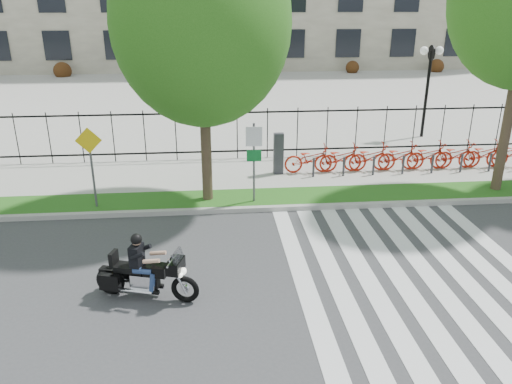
{
  "coord_description": "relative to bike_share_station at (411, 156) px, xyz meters",
  "views": [
    {
      "loc": [
        0.18,
        -9.95,
        6.08
      ],
      "look_at": [
        1.37,
        3.0,
        1.07
      ],
      "focal_mm": 35.0,
      "sensor_mm": 36.0,
      "label": 1
    }
  ],
  "objects": [
    {
      "name": "curb",
      "position": [
        -7.57,
        -3.1,
        -0.59
      ],
      "size": [
        60.0,
        0.2,
        0.15
      ],
      "primitive_type": "cube",
      "color": "#A19F98",
      "rests_on": "ground"
    },
    {
      "name": "sign_pole_regulatory",
      "position": [
        -6.11,
        -2.62,
        1.07
      ],
      "size": [
        0.5,
        0.09,
        2.5
      ],
      "color": "#59595B",
      "rests_on": "grass_verge"
    },
    {
      "name": "iron_fence",
      "position": [
        -7.57,
        2.0,
        0.48
      ],
      "size": [
        30.0,
        0.06,
        2.0
      ],
      "primitive_type": null,
      "color": "black",
      "rests_on": "sidewalk"
    },
    {
      "name": "ground",
      "position": [
        -7.57,
        -7.2,
        -0.67
      ],
      "size": [
        120.0,
        120.0,
        0.0
      ],
      "primitive_type": "plane",
      "color": "#3A3A3D",
      "rests_on": "ground"
    },
    {
      "name": "sign_pole_warning",
      "position": [
        -10.97,
        -2.62,
        1.08
      ],
      "size": [
        0.78,
        0.09,
        2.49
      ],
      "color": "#59595B",
      "rests_on": "grass_verge"
    },
    {
      "name": "grass_verge",
      "position": [
        -7.57,
        -2.25,
        -0.59
      ],
      "size": [
        60.0,
        1.5,
        0.15
      ],
      "primitive_type": "cube",
      "color": "#1E5916",
      "rests_on": "ground"
    },
    {
      "name": "lamp_post_right",
      "position": [
        2.43,
        4.8,
        2.54
      ],
      "size": [
        1.06,
        0.7,
        4.25
      ],
      "color": "black",
      "rests_on": "ground"
    },
    {
      "name": "crosswalk_stripes",
      "position": [
        -2.74,
        -7.2,
        -0.66
      ],
      "size": [
        5.7,
        8.0,
        0.01
      ],
      "primitive_type": null,
      "color": "silver",
      "rests_on": "ground"
    },
    {
      "name": "sidewalk",
      "position": [
        -7.57,
        0.25,
        -0.59
      ],
      "size": [
        60.0,
        3.5,
        0.15
      ],
      "primitive_type": "cube",
      "color": "#A3A198",
      "rests_on": "ground"
    },
    {
      "name": "motorcycle_rider",
      "position": [
        -8.9,
        -7.61,
        -0.06
      ],
      "size": [
        2.31,
        1.08,
        1.83
      ],
      "color": "black",
      "rests_on": "ground"
    },
    {
      "name": "plaza",
      "position": [
        -7.57,
        17.8,
        -0.62
      ],
      "size": [
        80.0,
        34.0,
        0.1
      ],
      "primitive_type": "cube",
      "color": "#A3A198",
      "rests_on": "ground"
    },
    {
      "name": "bike_share_station",
      "position": [
        0.0,
        0.0,
        0.0
      ],
      "size": [
        10.05,
        0.88,
        1.5
      ],
      "color": "#2D2D33",
      "rests_on": "sidewalk"
    },
    {
      "name": "street_tree_1",
      "position": [
        -7.56,
        -2.25,
        4.82
      ],
      "size": [
        5.14,
        5.14,
        8.3
      ],
      "color": "#3B2D20",
      "rests_on": "grass_verge"
    }
  ]
}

